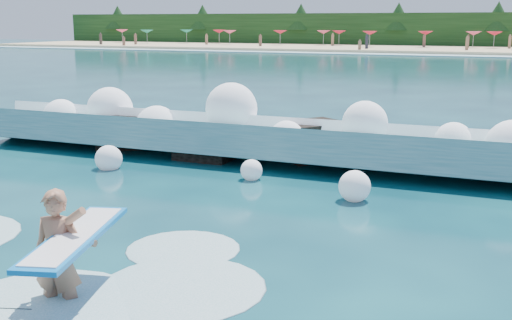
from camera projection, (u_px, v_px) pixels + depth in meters
name	position (u px, v px, depth m)	size (l,w,h in m)	color
ground	(132.00, 242.00, 11.18)	(200.00, 200.00, 0.00)	#072A38
beach	(480.00, 50.00, 81.24)	(140.00, 20.00, 0.40)	tan
wet_band	(473.00, 56.00, 71.39)	(140.00, 5.00, 0.08)	silver
treeline	(487.00, 31.00, 89.74)	(140.00, 4.00, 5.00)	black
breaking_wave	(255.00, 140.00, 17.92)	(17.40, 2.74, 1.50)	teal
rock_cluster	(207.00, 140.00, 18.76)	(8.06, 2.93, 1.21)	black
surfer_with_board	(62.00, 253.00, 8.66)	(1.33, 3.04, 1.90)	#A56B4D
wave_spray	(230.00, 123.00, 18.06)	(14.57, 4.70, 2.16)	white
surf_foam	(37.00, 280.00, 9.56)	(9.06, 5.94, 0.14)	silver
beach_umbrellas	(486.00, 34.00, 82.36)	(113.69, 6.86, 0.50)	#EA456B
beachgoers	(481.00, 44.00, 77.86)	(104.63, 13.32, 1.94)	#3F332D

